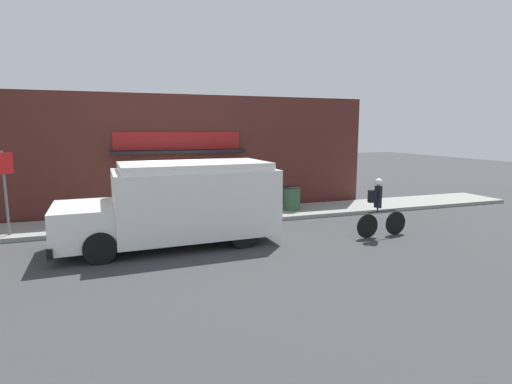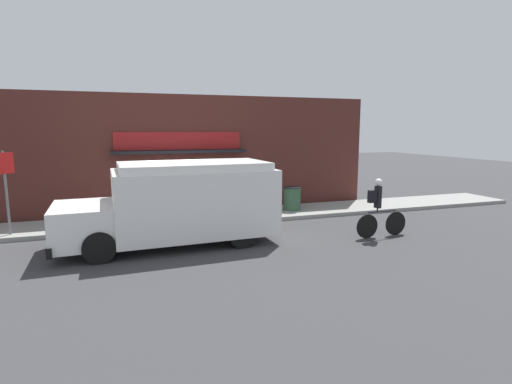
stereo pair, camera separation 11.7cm
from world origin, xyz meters
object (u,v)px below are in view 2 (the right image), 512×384
(school_bus, at_px, (180,202))
(trash_bin, at_px, (292,198))
(cyclist, at_px, (379,210))
(stop_sign_post, at_px, (5,179))

(school_bus, relative_size, trash_bin, 6.69)
(cyclist, distance_m, stop_sign_post, 10.75)
(stop_sign_post, relative_size, trash_bin, 2.76)
(school_bus, distance_m, stop_sign_post, 5.07)
(school_bus, height_order, cyclist, school_bus)
(school_bus, xyz_separation_m, cyclist, (5.60, -1.22, -0.33))
(cyclist, height_order, stop_sign_post, stop_sign_post)
(school_bus, relative_size, stop_sign_post, 2.43)
(stop_sign_post, distance_m, trash_bin, 9.27)
(school_bus, height_order, trash_bin, school_bus)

